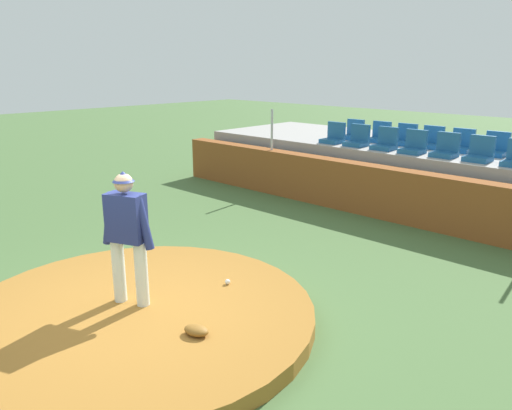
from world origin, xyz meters
The scene contains 20 objects.
ground_plane centered at (0.00, 0.00, 0.00)m, with size 60.00×60.00×0.00m, color #476737.
pitchers_mound centered at (0.00, 0.00, 0.10)m, with size 4.45×4.45×0.20m, color #9B6628.
pitcher centered at (-0.18, 0.05, 1.19)m, with size 0.71×0.41×1.71m.
baseball centered at (0.31, 1.27, 0.24)m, with size 0.07×0.07×0.07m, color white.
fielding_glove centered at (1.03, 0.11, 0.26)m, with size 0.30×0.20×0.11m, color brown.
brick_barrier centered at (0.00, 6.17, 0.54)m, with size 12.32×0.40×1.08m, color brown.
fence_post_left centered at (-3.29, 6.17, 1.58)m, with size 0.06×0.06×1.00m, color silver.
bleacher_platform centered at (0.00, 8.32, 0.64)m, with size 11.83×3.44×1.28m, color #9A9793.
stadium_chair_0 centered at (-2.10, 7.13, 1.43)m, with size 0.48×0.44×0.50m.
stadium_chair_1 centered at (-1.41, 7.12, 1.43)m, with size 0.48×0.44×0.50m.
stadium_chair_2 centered at (-0.68, 7.12, 1.43)m, with size 0.48×0.44×0.50m.
stadium_chair_3 centered at (0.02, 7.10, 1.43)m, with size 0.48×0.44×0.50m.
stadium_chair_4 centered at (0.70, 7.15, 1.43)m, with size 0.48×0.44×0.50m.
stadium_chair_5 centered at (1.40, 7.14, 1.43)m, with size 0.48×0.44×0.50m.
stadium_chair_7 centered at (-2.11, 8.00, 1.43)m, with size 0.48×0.44×0.50m.
stadium_chair_8 centered at (-1.38, 8.05, 1.43)m, with size 0.48×0.44×0.50m.
stadium_chair_9 centered at (-0.69, 8.05, 1.43)m, with size 0.48×0.44×0.50m.
stadium_chair_10 centered at (-0.02, 8.03, 1.43)m, with size 0.48×0.44×0.50m.
stadium_chair_11 centered at (0.68, 8.01, 1.43)m, with size 0.48×0.44×0.50m.
stadium_chair_12 centered at (1.40, 8.00, 1.43)m, with size 0.48×0.44×0.50m.
Camera 1 is at (4.99, -3.07, 3.13)m, focal length 35.19 mm.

